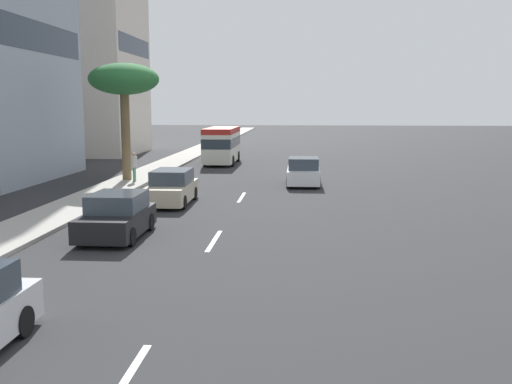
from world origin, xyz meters
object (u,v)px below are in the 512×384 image
(minibus_fifth, at_px, (222,144))
(pedestrian_mid_block, at_px, (134,165))
(car_fourth, at_px, (172,188))
(car_second, at_px, (117,217))
(car_third, at_px, (303,172))
(palm_tree, at_px, (124,82))

(minibus_fifth, distance_m, pedestrian_mid_block, 13.00)
(car_fourth, bearing_deg, car_second, -3.18)
(car_fourth, relative_size, minibus_fifth, 0.64)
(car_second, height_order, pedestrian_mid_block, pedestrian_mid_block)
(car_fourth, height_order, minibus_fifth, minibus_fifth)
(minibus_fifth, xyz_separation_m, pedestrian_mid_block, (-12.49, 3.59, -0.47))
(car_third, bearing_deg, minibus_fifth, 27.67)
(car_fourth, xyz_separation_m, palm_tree, (7.73, 4.47, 5.28))
(car_second, bearing_deg, pedestrian_mid_block, -166.55)
(car_third, distance_m, minibus_fifth, 13.85)
(car_second, xyz_separation_m, palm_tree, (14.90, 4.07, 5.30))
(minibus_fifth, bearing_deg, car_fourth, 0.43)
(minibus_fifth, bearing_deg, car_third, 27.67)
(car_third, relative_size, palm_tree, 0.58)
(minibus_fifth, relative_size, pedestrian_mid_block, 3.99)
(minibus_fifth, bearing_deg, pedestrian_mid_block, -16.04)
(car_third, xyz_separation_m, pedestrian_mid_block, (-0.24, 10.01, 0.35))
(car_second, distance_m, pedestrian_mid_block, 14.34)
(pedestrian_mid_block, bearing_deg, car_third, 124.29)
(car_second, distance_m, minibus_fifth, 26.44)
(car_fourth, distance_m, palm_tree, 10.37)
(pedestrian_mid_block, bearing_deg, minibus_fifth, -163.12)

